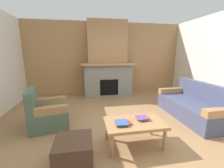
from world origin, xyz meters
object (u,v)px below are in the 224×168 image
(armchair, at_px, (47,114))
(couch, at_px, (193,106))
(fireplace, at_px, (107,64))
(coffee_table, at_px, (134,125))
(ottoman, at_px, (74,152))

(armchair, bearing_deg, couch, -2.38)
(fireplace, xyz_separation_m, coffee_table, (-0.00, -3.12, -0.79))
(fireplace, bearing_deg, ottoman, -106.20)
(ottoman, bearing_deg, armchair, 117.72)
(fireplace, relative_size, coffee_table, 2.70)
(fireplace, height_order, coffee_table, fireplace)
(coffee_table, distance_m, ottoman, 1.05)
(couch, distance_m, ottoman, 3.02)
(coffee_table, relative_size, ottoman, 1.92)
(fireplace, bearing_deg, armchair, -127.25)
(armchair, bearing_deg, coffee_table, -29.88)
(couch, height_order, coffee_table, couch)
(coffee_table, height_order, ottoman, coffee_table)
(fireplace, xyz_separation_m, ottoman, (-0.99, -3.42, -0.96))
(fireplace, relative_size, couch, 1.49)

